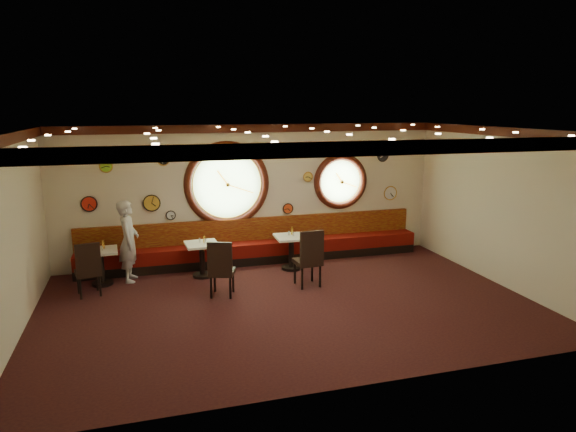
% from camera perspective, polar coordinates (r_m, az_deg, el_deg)
% --- Properties ---
extents(floor, '(9.00, 6.00, 0.00)m').
position_cam_1_polar(floor, '(9.68, 0.04, -9.76)').
color(floor, black).
rests_on(floor, ground).
extents(ceiling, '(9.00, 6.00, 0.02)m').
position_cam_1_polar(ceiling, '(8.99, 0.04, 9.52)').
color(ceiling, '#B49733').
rests_on(ceiling, wall_back).
extents(wall_back, '(9.00, 0.02, 3.20)m').
position_cam_1_polar(wall_back, '(12.06, -3.96, 2.51)').
color(wall_back, beige).
rests_on(wall_back, floor).
extents(wall_front, '(9.00, 0.02, 3.20)m').
position_cam_1_polar(wall_front, '(6.48, 7.53, -6.05)').
color(wall_front, beige).
rests_on(wall_front, floor).
extents(wall_left, '(0.02, 6.00, 3.20)m').
position_cam_1_polar(wall_left, '(9.07, -28.42, -2.15)').
color(wall_left, beige).
rests_on(wall_left, floor).
extents(wall_right, '(0.02, 6.00, 3.20)m').
position_cam_1_polar(wall_right, '(11.29, 22.53, 0.95)').
color(wall_right, beige).
rests_on(wall_right, floor).
extents(molding_back, '(9.00, 0.10, 0.18)m').
position_cam_1_polar(molding_back, '(11.85, -4.01, 9.69)').
color(molding_back, '#39120A').
rests_on(molding_back, wall_back).
extents(molding_front, '(9.00, 0.10, 0.18)m').
position_cam_1_polar(molding_front, '(6.22, 7.73, 7.42)').
color(molding_front, '#39120A').
rests_on(molding_front, wall_back).
extents(molding_left, '(0.10, 6.00, 0.18)m').
position_cam_1_polar(molding_left, '(8.85, -29.08, 7.39)').
color(molding_left, '#39120A').
rests_on(molding_left, wall_back).
extents(molding_right, '(0.10, 6.00, 0.18)m').
position_cam_1_polar(molding_right, '(11.09, 22.96, 8.61)').
color(molding_right, '#39120A').
rests_on(molding_right, wall_back).
extents(banquette_base, '(8.00, 0.55, 0.20)m').
position_cam_1_polar(banquette_base, '(12.14, -3.57, -4.70)').
color(banquette_base, black).
rests_on(banquette_base, floor).
extents(banquette_seat, '(8.00, 0.55, 0.30)m').
position_cam_1_polar(banquette_seat, '(12.07, -3.58, -3.56)').
color(banquette_seat, '#590A07').
rests_on(banquette_seat, banquette_base).
extents(banquette_back, '(8.00, 0.10, 0.55)m').
position_cam_1_polar(banquette_back, '(12.17, -3.84, -1.48)').
color(banquette_back, '#610B07').
rests_on(banquette_back, wall_back).
extents(porthole_left_glass, '(1.66, 0.02, 1.66)m').
position_cam_1_polar(porthole_left_glass, '(11.90, -6.80, 3.55)').
color(porthole_left_glass, '#A2D580').
rests_on(porthole_left_glass, wall_back).
extents(porthole_left_frame, '(1.98, 0.18, 1.98)m').
position_cam_1_polar(porthole_left_frame, '(11.89, -6.78, 3.54)').
color(porthole_left_frame, '#39120A').
rests_on(porthole_left_frame, wall_back).
extents(porthole_left_ring, '(1.61, 0.03, 1.61)m').
position_cam_1_polar(porthole_left_ring, '(11.86, -6.76, 3.52)').
color(porthole_left_ring, gold).
rests_on(porthole_left_ring, wall_back).
extents(porthole_right_glass, '(1.10, 0.02, 1.10)m').
position_cam_1_polar(porthole_right_glass, '(12.67, 5.83, 3.86)').
color(porthole_right_glass, '#A2D580').
rests_on(porthole_right_glass, wall_back).
extents(porthole_right_frame, '(1.38, 0.18, 1.38)m').
position_cam_1_polar(porthole_right_frame, '(12.65, 5.85, 3.85)').
color(porthole_right_frame, '#39120A').
rests_on(porthole_right_frame, wall_back).
extents(porthole_right_ring, '(1.09, 0.03, 1.09)m').
position_cam_1_polar(porthole_right_ring, '(12.63, 5.90, 3.83)').
color(porthole_right_ring, gold).
rests_on(porthole_right_ring, wall_back).
extents(wall_clock_0, '(0.30, 0.03, 0.30)m').
position_cam_1_polar(wall_clock_0, '(12.08, -0.48, 7.10)').
color(wall_clock_0, '#8AC53D').
rests_on(wall_clock_0, wall_back).
extents(wall_clock_1, '(0.20, 0.03, 0.20)m').
position_cam_1_polar(wall_clock_1, '(11.85, -12.90, 0.09)').
color(wall_clock_1, white).
rests_on(wall_clock_1, wall_back).
extents(wall_clock_2, '(0.24, 0.03, 0.24)m').
position_cam_1_polar(wall_clock_2, '(12.30, -0.02, 0.84)').
color(wall_clock_2, '#DD481A').
rests_on(wall_clock_2, wall_back).
extents(wall_clock_3, '(0.36, 0.03, 0.36)m').
position_cam_1_polar(wall_clock_3, '(11.77, -14.91, 1.40)').
color(wall_clock_3, gold).
rests_on(wall_clock_3, wall_back).
extents(wall_clock_4, '(0.26, 0.03, 0.26)m').
position_cam_1_polar(wall_clock_4, '(11.67, -19.57, 5.24)').
color(wall_clock_4, '#7BBF26').
rests_on(wall_clock_4, wall_back).
extents(wall_clock_5, '(0.32, 0.03, 0.32)m').
position_cam_1_polar(wall_clock_5, '(11.81, -21.23, 1.26)').
color(wall_clock_5, red).
rests_on(wall_clock_5, wall_back).
extents(wall_clock_6, '(0.34, 0.03, 0.34)m').
position_cam_1_polar(wall_clock_6, '(13.25, 11.28, 2.52)').
color(wall_clock_6, white).
rests_on(wall_clock_6, wall_back).
extents(wall_clock_7, '(0.22, 0.03, 0.22)m').
position_cam_1_polar(wall_clock_7, '(12.32, 2.22, 4.38)').
color(wall_clock_7, '#E0C14A').
rests_on(wall_clock_7, wall_back).
extents(wall_clock_8, '(0.24, 0.03, 0.24)m').
position_cam_1_polar(wall_clock_8, '(11.65, -13.68, 6.08)').
color(wall_clock_8, black).
rests_on(wall_clock_8, wall_back).
extents(wall_clock_9, '(0.28, 0.03, 0.28)m').
position_cam_1_polar(wall_clock_9, '(13.02, 10.47, 6.60)').
color(wall_clock_9, black).
rests_on(wall_clock_9, wall_back).
extents(table_a, '(0.71, 0.71, 0.74)m').
position_cam_1_polar(table_a, '(11.20, -20.06, -4.91)').
color(table_a, black).
rests_on(table_a, floor).
extents(table_b, '(0.71, 0.71, 0.75)m').
position_cam_1_polar(table_b, '(11.18, -9.53, -4.35)').
color(table_b, black).
rests_on(table_b, floor).
extents(table_c, '(0.73, 0.73, 0.77)m').
position_cam_1_polar(table_c, '(11.51, 0.37, -3.61)').
color(table_c, black).
rests_on(table_c, floor).
extents(chair_a, '(0.54, 0.54, 0.67)m').
position_cam_1_polar(chair_a, '(10.56, -21.33, -5.18)').
color(chair_a, black).
rests_on(chair_a, floor).
extents(chair_b, '(0.59, 0.59, 0.69)m').
position_cam_1_polar(chair_b, '(9.89, -7.46, -5.45)').
color(chair_b, black).
rests_on(chair_b, floor).
extents(chair_c, '(0.54, 0.54, 0.74)m').
position_cam_1_polar(chair_c, '(10.35, 2.42, -4.31)').
color(chair_c, black).
rests_on(chair_c, floor).
extents(condiment_a_salt, '(0.04, 0.04, 0.11)m').
position_cam_1_polar(condiment_a_salt, '(11.11, -20.43, -3.32)').
color(condiment_a_salt, silver).
rests_on(condiment_a_salt, table_a).
extents(condiment_b_salt, '(0.03, 0.03, 0.09)m').
position_cam_1_polar(condiment_b_salt, '(11.16, -9.80, -2.66)').
color(condiment_b_salt, silver).
rests_on(condiment_b_salt, table_b).
extents(condiment_c_salt, '(0.04, 0.04, 0.10)m').
position_cam_1_polar(condiment_c_salt, '(11.50, 0.10, -1.90)').
color(condiment_c_salt, '#B9B9BE').
rests_on(condiment_c_salt, table_c).
extents(condiment_a_pepper, '(0.03, 0.03, 0.09)m').
position_cam_1_polar(condiment_a_pepper, '(11.06, -19.95, -3.39)').
color(condiment_a_pepper, silver).
rests_on(condiment_a_pepper, table_a).
extents(condiment_b_pepper, '(0.04, 0.04, 0.11)m').
position_cam_1_polar(condiment_b_pepper, '(11.04, -9.19, -2.75)').
color(condiment_b_pepper, silver).
rests_on(condiment_b_pepper, table_b).
extents(condiment_c_pepper, '(0.03, 0.03, 0.09)m').
position_cam_1_polar(condiment_c_pepper, '(11.43, 0.59, -2.02)').
color(condiment_c_pepper, '#B8B9BD').
rests_on(condiment_c_pepper, table_c).
extents(condiment_a_bottle, '(0.05, 0.05, 0.17)m').
position_cam_1_polar(condiment_a_bottle, '(11.20, -19.84, -2.99)').
color(condiment_a_bottle, gold).
rests_on(condiment_a_bottle, table_a).
extents(condiment_b_bottle, '(0.05, 0.05, 0.15)m').
position_cam_1_polar(condiment_b_bottle, '(11.12, -9.30, -2.55)').
color(condiment_b_bottle, gold).
rests_on(condiment_b_bottle, table_b).
extents(condiment_c_bottle, '(0.06, 0.06, 0.18)m').
position_cam_1_polar(condiment_c_bottle, '(11.54, 0.45, -1.64)').
color(condiment_c_bottle, yellow).
rests_on(condiment_c_bottle, table_c).
extents(waiter, '(0.48, 0.67, 1.72)m').
position_cam_1_polar(waiter, '(11.17, -17.28, -2.68)').
color(waiter, silver).
rests_on(waiter, floor).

